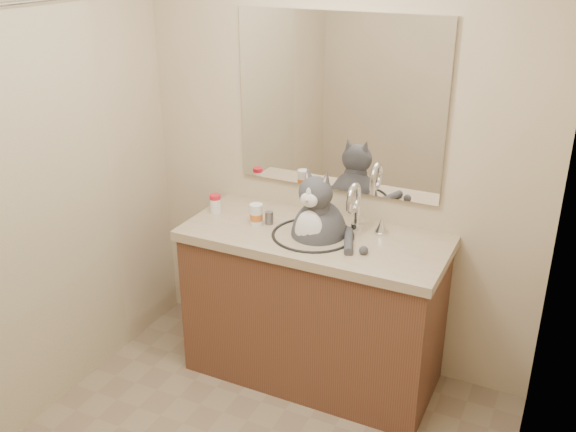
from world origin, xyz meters
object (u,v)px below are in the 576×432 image
Objects in this scene: pill_bottle_redcap at (215,204)px; grey_canister at (269,218)px; cat at (318,231)px; pill_bottle_orange at (256,215)px.

grey_canister is at bearing -1.36° from pill_bottle_redcap.
cat is at bearing -2.03° from grey_canister.
grey_canister is (-0.28, 0.01, 0.01)m from cat.
pill_bottle_redcap is 1.50× the size of grey_canister.
pill_bottle_orange reaches higher than grey_canister.
pill_bottle_orange is at bearing -9.90° from pill_bottle_redcap.
cat is 0.61m from pill_bottle_redcap.
pill_bottle_redcap is 0.28m from pill_bottle_orange.
cat reaches higher than pill_bottle_orange.
pill_bottle_redcap is at bearing 178.64° from grey_canister.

